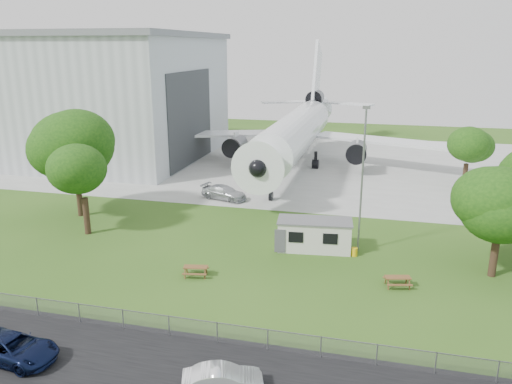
% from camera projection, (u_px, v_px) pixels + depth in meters
% --- Properties ---
extents(ground, '(160.00, 160.00, 0.00)m').
position_uv_depth(ground, '(244.00, 272.00, 38.08)').
color(ground, '#456D24').
extents(asphalt_strip, '(120.00, 8.00, 0.02)m').
position_uv_depth(asphalt_strip, '(178.00, 376.00, 25.97)').
color(asphalt_strip, black).
rests_on(asphalt_strip, ground).
extents(concrete_apron, '(120.00, 46.00, 0.03)m').
position_uv_depth(concrete_apron, '(313.00, 163.00, 73.44)').
color(concrete_apron, '#B7B7B2').
rests_on(concrete_apron, ground).
extents(hangar, '(43.00, 31.00, 18.55)m').
position_uv_depth(hangar, '(71.00, 94.00, 77.82)').
color(hangar, '#B2B7BC').
rests_on(hangar, ground).
extents(airliner, '(46.36, 47.73, 17.69)m').
position_uv_depth(airliner, '(298.00, 129.00, 70.44)').
color(airliner, white).
rests_on(airliner, ground).
extents(site_cabin, '(6.88, 3.37, 2.62)m').
position_uv_depth(site_cabin, '(315.00, 235.00, 41.93)').
color(site_cabin, beige).
rests_on(site_cabin, ground).
extents(picnic_west, '(2.05, 1.81, 0.76)m').
position_uv_depth(picnic_west, '(196.00, 276.00, 37.38)').
color(picnic_west, brown).
rests_on(picnic_west, ground).
extents(picnic_east, '(2.10, 1.88, 0.76)m').
position_uv_depth(picnic_east, '(397.00, 286.00, 35.72)').
color(picnic_east, brown).
rests_on(picnic_east, ground).
extents(fence, '(58.00, 0.04, 1.30)m').
position_uv_depth(fence, '(201.00, 340.00, 29.23)').
color(fence, gray).
rests_on(fence, ground).
extents(lamp_mast, '(0.16, 0.16, 12.00)m').
position_uv_depth(lamp_mast, '(362.00, 182.00, 40.25)').
color(lamp_mast, slate).
rests_on(lamp_mast, ground).
extents(tree_west_big, '(8.77, 8.77, 11.57)m').
position_uv_depth(tree_west_big, '(74.00, 146.00, 48.74)').
color(tree_west_big, '#382619').
rests_on(tree_west_big, ground).
extents(tree_west_small, '(5.94, 5.94, 8.87)m').
position_uv_depth(tree_west_small, '(82.00, 171.00, 44.21)').
color(tree_west_small, '#382619').
rests_on(tree_west_small, ground).
extents(tree_east_front, '(6.80, 6.80, 8.81)m').
position_uv_depth(tree_east_front, '(501.00, 207.00, 35.89)').
color(tree_east_front, '#382619').
rests_on(tree_east_front, ground).
extents(tree_far_apron, '(5.23, 5.23, 7.71)m').
position_uv_depth(tree_far_apron, '(468.00, 146.00, 59.39)').
color(tree_far_apron, '#382619').
rests_on(tree_far_apron, ground).
extents(car_centre_sedan, '(4.26, 2.64, 1.32)m').
position_uv_depth(car_centre_sedan, '(223.00, 380.00, 24.69)').
color(car_centre_sedan, white).
rests_on(car_centre_sedan, ground).
extents(car_west_estate, '(5.33, 2.83, 1.43)m').
position_uv_depth(car_west_estate, '(13.00, 348.00, 27.18)').
color(car_west_estate, black).
rests_on(car_west_estate, ground).
extents(car_apron_van, '(5.70, 3.51, 1.54)m').
position_uv_depth(car_apron_van, '(224.00, 193.00, 55.89)').
color(car_apron_van, '#B3B6BA').
rests_on(car_apron_van, ground).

